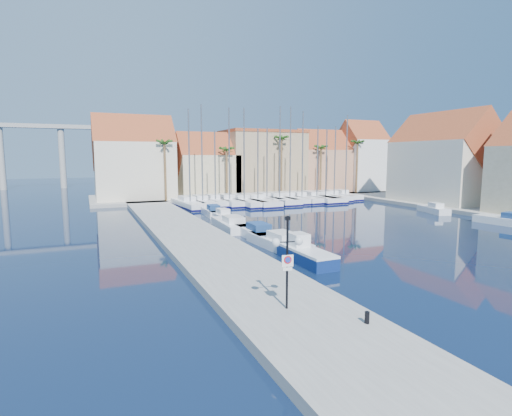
% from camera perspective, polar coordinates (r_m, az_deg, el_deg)
% --- Properties ---
extents(ground, '(260.00, 260.00, 0.00)m').
position_cam_1_polar(ground, '(27.56, 17.14, -8.30)').
color(ground, black).
rests_on(ground, ground).
extents(quay_west, '(6.00, 77.00, 0.50)m').
position_cam_1_polar(quay_west, '(35.36, -9.05, -4.20)').
color(quay_west, gray).
rests_on(quay_west, ground).
extents(shore_north, '(54.00, 16.00, 0.50)m').
position_cam_1_polar(shore_north, '(73.76, -1.28, 1.90)').
color(shore_north, gray).
rests_on(shore_north, ground).
extents(shore_east, '(12.00, 60.00, 0.50)m').
position_cam_1_polar(shore_east, '(60.99, 31.16, -0.32)').
color(shore_east, gray).
rests_on(shore_east, ground).
extents(lamp_post, '(1.42, 0.54, 4.22)m').
position_cam_1_polar(lamp_post, '(17.73, 4.50, -5.76)').
color(lamp_post, black).
rests_on(lamp_post, quay_west).
extents(bollard, '(0.20, 0.20, 0.50)m').
position_cam_1_polar(bollard, '(17.52, 15.58, -14.84)').
color(bollard, black).
rests_on(bollard, quay_west).
extents(fishing_boat, '(1.91, 5.41, 1.88)m').
position_cam_1_polar(fishing_boat, '(28.02, 7.02, -6.44)').
color(fishing_boat, navy).
rests_on(fishing_boat, ground).
extents(motorboat_west_0, '(2.71, 7.26, 1.40)m').
position_cam_1_polar(motorboat_west_0, '(32.10, 3.27, -4.83)').
color(motorboat_west_0, white).
rests_on(motorboat_west_0, ground).
extents(motorboat_west_1, '(2.31, 6.86, 1.40)m').
position_cam_1_polar(motorboat_west_1, '(36.19, 0.05, -3.42)').
color(motorboat_west_1, white).
rests_on(motorboat_west_1, ground).
extents(motorboat_west_2, '(2.74, 7.53, 1.40)m').
position_cam_1_polar(motorboat_west_2, '(40.43, -3.50, -2.29)').
color(motorboat_west_2, white).
rests_on(motorboat_west_2, ground).
extents(motorboat_west_3, '(1.67, 5.08, 1.40)m').
position_cam_1_polar(motorboat_west_3, '(46.04, -4.91, -1.12)').
color(motorboat_west_3, white).
rests_on(motorboat_west_3, ground).
extents(motorboat_west_4, '(2.22, 5.80, 1.40)m').
position_cam_1_polar(motorboat_west_4, '(49.68, -6.21, -0.51)').
color(motorboat_west_4, white).
rests_on(motorboat_west_4, ground).
extents(motorboat_east_0, '(2.91, 7.08, 1.40)m').
position_cam_1_polar(motorboat_east_0, '(50.32, 32.58, -1.54)').
color(motorboat_east_0, white).
rests_on(motorboat_east_0, ground).
extents(motorboat_east_1, '(2.97, 5.44, 1.40)m').
position_cam_1_polar(motorboat_east_1, '(56.56, 24.05, -0.15)').
color(motorboat_east_1, white).
rests_on(motorboat_east_1, ground).
extents(sailboat_0, '(3.39, 10.15, 13.81)m').
position_cam_1_polar(sailboat_0, '(57.78, -9.56, 0.63)').
color(sailboat_0, white).
rests_on(sailboat_0, ground).
extents(sailboat_1, '(2.65, 9.11, 14.61)m').
position_cam_1_polar(sailboat_1, '(59.17, -7.76, 0.86)').
color(sailboat_1, white).
rests_on(sailboat_1, ground).
extents(sailboat_2, '(2.59, 8.51, 11.01)m').
position_cam_1_polar(sailboat_2, '(60.09, -5.96, 0.94)').
color(sailboat_2, white).
rests_on(sailboat_2, ground).
extents(sailboat_3, '(2.63, 9.71, 14.35)m').
position_cam_1_polar(sailboat_3, '(60.24, -3.97, 1.00)').
color(sailboat_3, white).
rests_on(sailboat_3, ground).
extents(sailboat_4, '(3.79, 11.28, 14.25)m').
position_cam_1_polar(sailboat_4, '(59.99, -1.96, 0.96)').
color(sailboat_4, white).
rests_on(sailboat_4, ground).
extents(sailboat_5, '(3.40, 11.96, 11.36)m').
position_cam_1_polar(sailboat_5, '(60.71, -0.01, 1.01)').
color(sailboat_5, white).
rests_on(sailboat_5, ground).
extents(sailboat_6, '(2.87, 8.91, 11.71)m').
position_cam_1_polar(sailboat_6, '(63.08, 1.35, 1.28)').
color(sailboat_6, white).
rests_on(sailboat_6, ground).
extents(sailboat_7, '(3.27, 11.35, 14.85)m').
position_cam_1_polar(sailboat_7, '(62.91, 3.13, 1.26)').
color(sailboat_7, white).
rests_on(sailboat_7, ground).
extents(sailboat_8, '(3.49, 10.78, 14.94)m').
position_cam_1_polar(sailboat_8, '(64.18, 4.63, 1.38)').
color(sailboat_8, white).
rests_on(sailboat_8, ground).
extents(sailboat_9, '(3.66, 10.66, 14.31)m').
position_cam_1_polar(sailboat_9, '(65.00, 6.27, 1.43)').
color(sailboat_9, white).
rests_on(sailboat_9, ground).
extents(sailboat_10, '(3.42, 11.36, 12.15)m').
position_cam_1_polar(sailboat_10, '(65.99, 8.35, 1.45)').
color(sailboat_10, white).
rests_on(sailboat_10, ground).
extents(sailboat_11, '(3.73, 10.93, 11.61)m').
position_cam_1_polar(sailboat_11, '(66.67, 9.65, 1.49)').
color(sailboat_11, white).
rests_on(sailboat_11, ground).
extents(sailboat_12, '(3.03, 9.21, 12.19)m').
position_cam_1_polar(sailboat_12, '(68.48, 10.86, 1.64)').
color(sailboat_12, white).
rests_on(sailboat_12, ground).
extents(sailboat_13, '(2.21, 8.23, 14.17)m').
position_cam_1_polar(sailboat_13, '(70.11, 12.41, 1.78)').
color(sailboat_13, white).
rests_on(sailboat_13, ground).
extents(building_0, '(12.30, 9.00, 13.50)m').
position_cam_1_polar(building_0, '(67.54, -17.02, 6.41)').
color(building_0, beige).
rests_on(building_0, shore_north).
extents(building_1, '(10.30, 8.00, 11.00)m').
position_cam_1_polar(building_1, '(69.90, -7.11, 5.69)').
color(building_1, '#C6B58C').
rests_on(building_1, shore_north).
extents(building_2, '(14.20, 10.20, 11.50)m').
position_cam_1_polar(building_2, '(74.60, 0.86, 6.59)').
color(building_2, tan).
rests_on(building_2, shore_north).
extents(building_3, '(10.30, 8.00, 12.00)m').
position_cam_1_polar(building_3, '(79.39, 9.14, 6.25)').
color(building_3, tan).
rests_on(building_3, shore_north).
extents(building_4, '(8.30, 8.00, 14.00)m').
position_cam_1_polar(building_4, '(83.73, 14.78, 6.92)').
color(building_4, white).
rests_on(building_4, shore_north).
extents(building_6, '(9.00, 14.30, 13.50)m').
position_cam_1_polar(building_6, '(66.21, 25.18, 6.02)').
color(building_6, beige).
rests_on(building_6, shore_east).
extents(palm_0, '(2.60, 2.60, 10.15)m').
position_cam_1_polar(palm_0, '(63.19, -12.96, 8.82)').
color(palm_0, brown).
rests_on(palm_0, shore_north).
extents(palm_1, '(2.60, 2.60, 9.15)m').
position_cam_1_polar(palm_1, '(65.71, -4.24, 8.10)').
color(palm_1, brown).
rests_on(palm_1, shore_north).
extents(palm_2, '(2.60, 2.60, 11.15)m').
position_cam_1_polar(palm_2, '(69.65, 3.66, 9.61)').
color(palm_2, brown).
rests_on(palm_2, shore_north).
extents(palm_3, '(2.60, 2.60, 9.65)m').
position_cam_1_polar(palm_3, '(73.56, 9.29, 8.31)').
color(palm_3, brown).
rests_on(palm_3, shore_north).
extents(palm_4, '(2.60, 2.60, 10.65)m').
position_cam_1_polar(palm_4, '(78.16, 14.32, 8.81)').
color(palm_4, brown).
rests_on(palm_4, shore_north).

